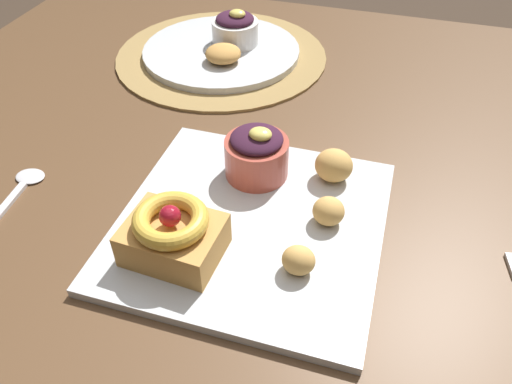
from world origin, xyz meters
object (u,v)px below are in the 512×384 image
(front_plate, at_px, (251,224))
(fritter_back, at_px, (299,260))
(cake_slice, at_px, (173,234))
(berry_ramekin, at_px, (257,154))
(fritter_middle, at_px, (331,165))
(back_plate, at_px, (221,51))
(back_pastry, at_px, (223,54))
(back_ramekin, at_px, (235,29))
(spoon, at_px, (19,189))
(fritter_front, at_px, (329,211))

(front_plate, xyz_separation_m, fritter_back, (0.07, -0.06, 0.02))
(cake_slice, bearing_deg, berry_ramekin, 73.61)
(cake_slice, distance_m, fritter_middle, 0.23)
(fritter_middle, height_order, back_plate, fritter_middle)
(fritter_middle, bearing_deg, fritter_back, -91.28)
(back_plate, bearing_deg, berry_ramekin, -62.77)
(back_pastry, bearing_deg, cake_slice, -77.43)
(berry_ramekin, distance_m, back_plate, 0.36)
(cake_slice, bearing_deg, back_plate, 103.75)
(back_plate, bearing_deg, back_ramekin, 55.16)
(fritter_middle, bearing_deg, cake_slice, -128.22)
(berry_ramekin, bearing_deg, spoon, -159.20)
(fritter_front, relative_size, back_ramekin, 0.45)
(fritter_middle, xyz_separation_m, back_plate, (-0.26, 0.30, -0.02))
(front_plate, distance_m, fritter_middle, 0.13)
(fritter_back, bearing_deg, fritter_front, 78.57)
(front_plate, bearing_deg, fritter_middle, 54.47)
(cake_slice, xyz_separation_m, fritter_back, (0.14, 0.02, -0.01))
(spoon, bearing_deg, berry_ramekin, -74.42)
(fritter_middle, bearing_deg, back_pastry, 133.09)
(berry_ramekin, bearing_deg, back_plate, 117.23)
(back_plate, distance_m, back_ramekin, 0.05)
(cake_slice, height_order, fritter_back, cake_slice)
(cake_slice, relative_size, berry_ramekin, 1.31)
(fritter_back, height_order, back_plate, fritter_back)
(back_plate, height_order, back_pastry, back_pastry)
(berry_ramekin, height_order, back_pastry, berry_ramekin)
(front_plate, height_order, berry_ramekin, berry_ramekin)
(fritter_front, bearing_deg, fritter_middle, 99.25)
(front_plate, height_order, cake_slice, cake_slice)
(berry_ramekin, height_order, back_ramekin, berry_ramekin)
(cake_slice, xyz_separation_m, back_pastry, (-0.10, 0.43, -0.01))
(fritter_back, bearing_deg, back_ramekin, 115.65)
(front_plate, xyz_separation_m, berry_ramekin, (-0.02, 0.09, 0.04))
(berry_ramekin, bearing_deg, fritter_middle, 11.43)
(front_plate, relative_size, spoon, 2.44)
(berry_ramekin, distance_m, fritter_back, 0.17)
(fritter_middle, distance_m, back_plate, 0.40)
(spoon, bearing_deg, back_ramekin, -23.00)
(fritter_middle, bearing_deg, back_ramekin, 126.15)
(berry_ramekin, relative_size, back_ramekin, 0.97)
(front_plate, relative_size, back_pastry, 4.95)
(cake_slice, bearing_deg, fritter_middle, 51.78)
(front_plate, distance_m, spoon, 0.31)
(berry_ramekin, bearing_deg, front_plate, -77.54)
(fritter_front, relative_size, back_plate, 0.13)
(fritter_front, bearing_deg, back_pastry, 126.86)
(fritter_front, height_order, spoon, fritter_front)
(back_ramekin, bearing_deg, berry_ramekin, -67.23)
(front_plate, distance_m, cake_slice, 0.11)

